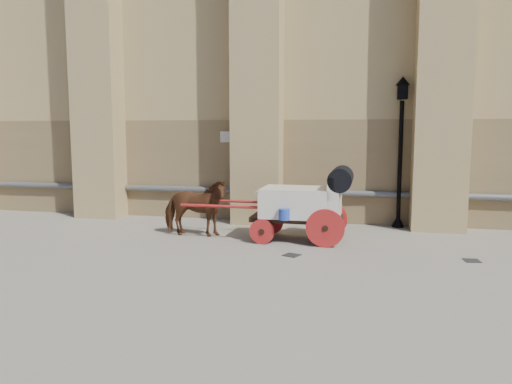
# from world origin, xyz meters

# --- Properties ---
(ground) EXTENTS (90.00, 90.00, 0.00)m
(ground) POSITION_xyz_m (0.00, 0.00, 0.00)
(ground) COLOR gray
(ground) RESTS_ON ground
(horse) EXTENTS (1.76, 0.83, 1.48)m
(horse) POSITION_xyz_m (-2.16, 1.43, 0.74)
(horse) COLOR brown
(horse) RESTS_ON ground
(carriage) EXTENTS (4.19, 1.49, 1.83)m
(carriage) POSITION_xyz_m (0.69, 1.52, 0.99)
(carriage) COLOR black
(carriage) RESTS_ON ground
(street_lamp) EXTENTS (0.39, 0.39, 4.15)m
(street_lamp) POSITION_xyz_m (3.00, 3.80, 2.22)
(street_lamp) COLOR black
(street_lamp) RESTS_ON ground
(drain_grate_near) EXTENTS (0.42, 0.42, 0.01)m
(drain_grate_near) POSITION_xyz_m (0.55, -0.02, 0.01)
(drain_grate_near) COLOR black
(drain_grate_near) RESTS_ON ground
(drain_grate_far) EXTENTS (0.35, 0.35, 0.01)m
(drain_grate_far) POSITION_xyz_m (4.28, 0.34, 0.01)
(drain_grate_far) COLOR black
(drain_grate_far) RESTS_ON ground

